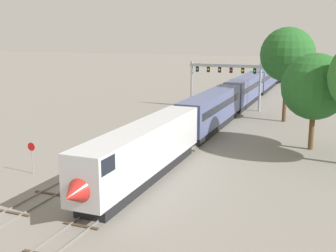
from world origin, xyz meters
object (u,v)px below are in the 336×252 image
object	(u,v)px
trackside_tree_mid	(315,87)
signal_gantry	(225,74)
stop_sign	(32,153)
trackside_tree_left	(288,55)
passenger_train	(246,89)

from	to	relation	value
trackside_tree_mid	signal_gantry	bearing A→B (deg)	125.54
stop_sign	trackside_tree_mid	distance (m)	29.30
trackside_tree_left	trackside_tree_mid	xyz separation A→B (m)	(4.53, -14.20, -2.56)
signal_gantry	trackside_tree_mid	size ratio (longest dim) A/B	1.16
signal_gantry	stop_sign	size ratio (longest dim) A/B	4.20
signal_gantry	trackside_tree_mid	xyz separation A→B (m)	(14.98, -20.97, 1.12)
passenger_train	stop_sign	distance (m)	45.90
passenger_train	trackside_tree_left	xyz separation A→B (m)	(8.21, -12.78, 6.80)
signal_gantry	trackside_tree_left	size ratio (longest dim) A/B	0.92
signal_gantry	trackside_tree_left	world-z (taller)	trackside_tree_left
passenger_train	trackside_tree_left	bearing A→B (deg)	-57.31
trackside_tree_left	passenger_train	bearing A→B (deg)	122.69
signal_gantry	passenger_train	bearing A→B (deg)	69.48
passenger_train	trackside_tree_mid	world-z (taller)	trackside_tree_mid
passenger_train	trackside_tree_mid	xyz separation A→B (m)	(12.73, -26.99, 4.24)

